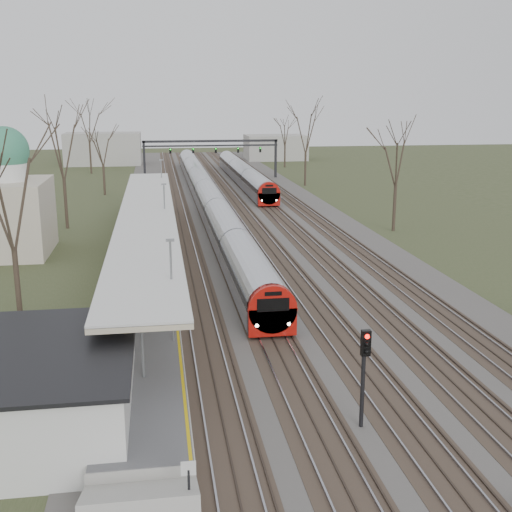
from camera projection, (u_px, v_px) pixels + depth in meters
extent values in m
cube|color=#474442|center=(232.00, 211.00, 71.75)|extent=(24.00, 160.00, 0.10)
cube|color=#4C3828|center=(178.00, 213.00, 70.84)|extent=(2.60, 160.00, 0.06)
cube|color=gray|center=(172.00, 212.00, 70.72)|extent=(0.07, 160.00, 0.12)
cube|color=gray|center=(185.00, 212.00, 70.93)|extent=(0.07, 160.00, 0.12)
cube|color=#4C3828|center=(210.00, 212.00, 71.37)|extent=(2.60, 160.00, 0.06)
cube|color=gray|center=(203.00, 211.00, 71.24)|extent=(0.07, 160.00, 0.12)
cube|color=gray|center=(216.00, 211.00, 71.46)|extent=(0.07, 160.00, 0.12)
cube|color=#4C3828|center=(241.00, 211.00, 71.89)|extent=(2.60, 160.00, 0.06)
cube|color=gray|center=(235.00, 210.00, 71.76)|extent=(0.07, 160.00, 0.12)
cube|color=gray|center=(247.00, 210.00, 71.98)|extent=(0.07, 160.00, 0.12)
cube|color=#4C3828|center=(272.00, 210.00, 72.41)|extent=(2.60, 160.00, 0.06)
cube|color=gray|center=(265.00, 210.00, 72.28)|extent=(0.07, 160.00, 0.12)
cube|color=gray|center=(278.00, 209.00, 72.50)|extent=(0.07, 160.00, 0.12)
cube|color=#4C3828|center=(302.00, 209.00, 72.93)|extent=(2.60, 160.00, 0.06)
cube|color=gray|center=(296.00, 209.00, 72.80)|extent=(0.07, 160.00, 0.12)
cube|color=gray|center=(308.00, 209.00, 73.02)|extent=(0.07, 160.00, 0.12)
cube|color=#9E9B93|center=(149.00, 245.00, 53.51)|extent=(3.50, 69.00, 1.00)
cylinder|color=slate|center=(142.00, 344.00, 26.65)|extent=(0.14, 0.14, 3.00)
cylinder|color=slate|center=(145.00, 289.00, 34.32)|extent=(0.14, 0.14, 3.00)
cylinder|color=slate|center=(147.00, 254.00, 42.00)|extent=(0.14, 0.14, 3.00)
cylinder|color=slate|center=(148.00, 230.00, 49.67)|extent=(0.14, 0.14, 3.00)
cylinder|color=slate|center=(149.00, 212.00, 57.34)|extent=(0.14, 0.14, 3.00)
cylinder|color=slate|center=(149.00, 198.00, 65.02)|extent=(0.14, 0.14, 3.00)
cube|color=silver|center=(147.00, 212.00, 48.34)|extent=(4.10, 50.00, 0.12)
cube|color=#C3B697|center=(147.00, 214.00, 48.38)|extent=(4.10, 50.00, 0.25)
cube|color=silver|center=(51.00, 391.00, 24.43)|extent=(6.00, 9.00, 3.20)
cylinder|color=silver|center=(6.00, 166.00, 50.75)|extent=(3.20, 3.20, 2.50)
sphere|color=#327E5C|center=(4.00, 150.00, 50.46)|extent=(3.80, 3.80, 3.80)
cube|color=black|center=(144.00, 161.00, 98.33)|extent=(0.35, 0.35, 6.00)
cube|color=black|center=(276.00, 159.00, 101.37)|extent=(0.35, 0.35, 6.00)
cube|color=black|center=(211.00, 141.00, 99.15)|extent=(21.00, 0.35, 0.35)
cube|color=black|center=(211.00, 146.00, 99.32)|extent=(21.00, 0.25, 0.25)
cube|color=black|center=(170.00, 151.00, 98.37)|extent=(0.32, 0.22, 0.85)
sphere|color=#0CFF19|center=(170.00, 149.00, 98.17)|extent=(0.16, 0.16, 0.16)
cube|color=black|center=(193.00, 150.00, 98.89)|extent=(0.32, 0.22, 0.85)
sphere|color=#0CFF19|center=(193.00, 149.00, 98.69)|extent=(0.16, 0.16, 0.16)
cube|color=black|center=(216.00, 150.00, 99.41)|extent=(0.32, 0.22, 0.85)
sphere|color=#0CFF19|center=(216.00, 149.00, 99.21)|extent=(0.16, 0.16, 0.16)
cube|color=black|center=(238.00, 150.00, 99.93)|extent=(0.32, 0.22, 0.85)
sphere|color=#0CFF19|center=(238.00, 148.00, 99.73)|extent=(0.16, 0.16, 0.16)
cube|color=black|center=(260.00, 150.00, 100.45)|extent=(0.32, 0.22, 0.85)
sphere|color=#0CFF19|center=(260.00, 148.00, 100.25)|extent=(0.16, 0.16, 0.16)
cylinder|color=#2D231C|center=(18.00, 288.00, 35.27)|extent=(0.30, 0.30, 4.50)
cylinder|color=#2D231C|center=(66.00, 204.00, 61.92)|extent=(0.30, 0.30, 4.95)
cylinder|color=#2D231C|center=(394.00, 208.00, 60.83)|extent=(0.30, 0.30, 4.50)
cube|color=#B0B2BA|center=(206.00, 195.00, 76.64)|extent=(2.55, 90.00, 1.60)
cylinder|color=#B0B2BA|center=(206.00, 190.00, 76.49)|extent=(2.60, 89.70, 2.60)
cube|color=black|center=(206.00, 189.00, 76.46)|extent=(2.62, 89.40, 0.55)
cube|color=#A61009|center=(272.00, 321.00, 33.59)|extent=(2.55, 0.50, 1.50)
cylinder|color=#A61009|center=(272.00, 308.00, 33.47)|extent=(2.60, 0.60, 2.60)
cube|color=black|center=(273.00, 305.00, 33.13)|extent=(1.70, 0.12, 0.70)
sphere|color=white|center=(257.00, 325.00, 33.29)|extent=(0.22, 0.22, 0.22)
sphere|color=white|center=(289.00, 324.00, 33.54)|extent=(0.22, 0.22, 0.22)
cube|color=black|center=(206.00, 203.00, 76.86)|extent=(1.80, 89.00, 0.35)
cube|color=#B0B2BA|center=(243.00, 176.00, 95.43)|extent=(2.55, 45.00, 1.60)
cylinder|color=#B0B2BA|center=(243.00, 172.00, 95.27)|extent=(2.60, 44.70, 2.60)
cube|color=black|center=(243.00, 171.00, 95.25)|extent=(2.62, 44.40, 0.55)
cube|color=#A61009|center=(269.00, 199.00, 73.95)|extent=(2.55, 0.50, 1.50)
cylinder|color=#A61009|center=(269.00, 193.00, 73.83)|extent=(2.60, 0.60, 2.60)
cube|color=black|center=(269.00, 191.00, 73.50)|extent=(1.70, 0.12, 0.70)
sphere|color=white|center=(262.00, 200.00, 73.66)|extent=(0.22, 0.22, 0.22)
sphere|color=white|center=(276.00, 200.00, 73.91)|extent=(0.22, 0.22, 0.22)
cube|color=black|center=(243.00, 182.00, 95.65)|extent=(1.80, 44.00, 0.35)
imported|color=#37305E|center=(163.00, 305.00, 33.47)|extent=(0.58, 0.76, 1.86)
cylinder|color=black|center=(363.00, 381.00, 24.33)|extent=(0.16, 0.16, 4.00)
cube|color=black|center=(366.00, 343.00, 23.80)|extent=(0.35, 0.22, 1.00)
sphere|color=#FF0C05|center=(367.00, 337.00, 23.60)|extent=(0.18, 0.18, 0.18)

